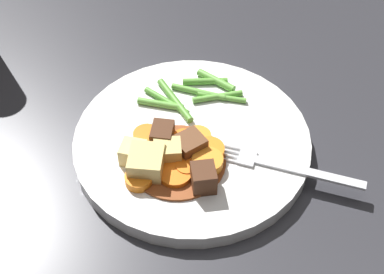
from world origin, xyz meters
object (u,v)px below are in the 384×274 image
object	(u,v)px
carrot_slice_4	(208,163)
dinner_plate	(192,142)
fork	(275,164)
meat_chunk_0	(193,146)
carrot_slice_5	(147,137)
potato_chunk_2	(168,152)
meat_chunk_1	(203,178)
carrot_slice_3	(139,179)
carrot_slice_6	(175,174)
potato_chunk_0	(133,153)
carrot_slice_0	(184,140)
potato_chunk_1	(146,163)
carrot_slice_7	(198,139)
meat_chunk_2	(162,136)
carrot_slice_2	(209,152)
carrot_slice_1	(186,167)

from	to	relation	value
carrot_slice_4	dinner_plate	bearing A→B (deg)	-152.90
carrot_slice_4	fork	world-z (taller)	carrot_slice_4
dinner_plate	meat_chunk_0	xyz separation A→B (m)	(0.02, 0.00, 0.02)
carrot_slice_4	carrot_slice_5	distance (m)	0.07
potato_chunk_2	meat_chunk_1	size ratio (longest dim) A/B	1.07
carrot_slice_3	carrot_slice_6	xyz separation A→B (m)	(-0.01, 0.04, -0.00)
potato_chunk_0	fork	world-z (taller)	potato_chunk_0
dinner_plate	carrot_slice_5	xyz separation A→B (m)	(0.01, -0.05, 0.02)
carrot_slice_0	carrot_slice_6	bearing A→B (deg)	-4.33
carrot_slice_3	potato_chunk_1	distance (m)	0.02
carrot_slice_6	meat_chunk_1	distance (m)	0.03
potato_chunk_1	fork	world-z (taller)	potato_chunk_1
carrot_slice_7	meat_chunk_0	world-z (taller)	meat_chunk_0
carrot_slice_6	meat_chunk_2	world-z (taller)	meat_chunk_2
meat_chunk_0	fork	bearing A→B (deg)	84.68
carrot_slice_4	carrot_slice_7	xyz separation A→B (m)	(-0.03, -0.01, -0.00)
carrot_slice_4	carrot_slice_6	size ratio (longest dim) A/B	0.93
carrot_slice_3	potato_chunk_2	size ratio (longest dim) A/B	1.02
carrot_slice_0	carrot_slice_7	xyz separation A→B (m)	(-0.00, 0.01, 0.00)
carrot_slice_0	fork	distance (m)	0.10
fork	carrot_slice_7	bearing A→B (deg)	-105.90
potato_chunk_0	carrot_slice_7	bearing A→B (deg)	116.55
meat_chunk_0	meat_chunk_2	world-z (taller)	meat_chunk_2
carrot_slice_4	meat_chunk_0	distance (m)	0.02
carrot_slice_5	meat_chunk_1	size ratio (longest dim) A/B	1.10
carrot_slice_0	carrot_slice_2	world-z (taller)	carrot_slice_2
carrot_slice_7	fork	size ratio (longest dim) A/B	0.17
carrot_slice_6	carrot_slice_7	size ratio (longest dim) A/B	1.20
carrot_slice_3	carrot_slice_5	size ratio (longest dim) A/B	0.99
carrot_slice_4	carrot_slice_5	bearing A→B (deg)	-112.61
carrot_slice_5	meat_chunk_2	world-z (taller)	meat_chunk_2
potato_chunk_1	meat_chunk_0	bearing A→B (deg)	123.54
carrot_slice_3	fork	xyz separation A→B (m)	(-0.04, 0.14, -0.00)
dinner_plate	meat_chunk_2	distance (m)	0.04
dinner_plate	carrot_slice_2	size ratio (longest dim) A/B	7.93
carrot_slice_2	potato_chunk_2	bearing A→B (deg)	-77.08
carrot_slice_7	fork	bearing A→B (deg)	74.10
carrot_slice_2	carrot_slice_7	distance (m)	0.02
carrot_slice_3	potato_chunk_1	xyz separation A→B (m)	(-0.02, 0.01, 0.01)
dinner_plate	fork	size ratio (longest dim) A/B	1.49
carrot_slice_3	carrot_slice_6	world-z (taller)	carrot_slice_3
carrot_slice_2	potato_chunk_2	xyz separation A→B (m)	(0.01, -0.04, 0.00)
dinner_plate	carrot_slice_1	bearing A→B (deg)	-1.56
meat_chunk_1	fork	distance (m)	0.08
carrot_slice_0	meat_chunk_0	distance (m)	0.02
carrot_slice_6	meat_chunk_0	size ratio (longest dim) A/B	1.20
carrot_slice_6	potato_chunk_2	world-z (taller)	potato_chunk_2
carrot_slice_3	meat_chunk_0	world-z (taller)	meat_chunk_0
potato_chunk_0	fork	distance (m)	0.15
potato_chunk_0	meat_chunk_0	distance (m)	0.06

